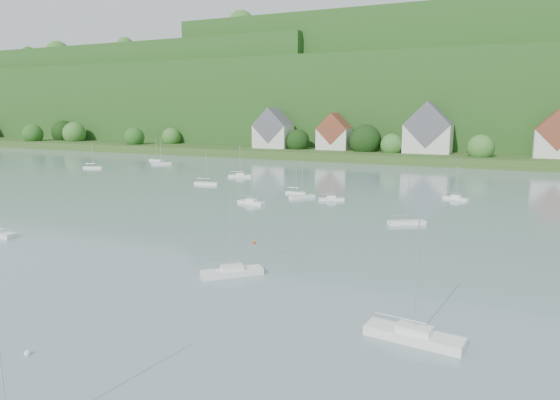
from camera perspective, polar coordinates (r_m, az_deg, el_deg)
name	(u,v)px	position (r m, az deg, el deg)	size (l,w,h in m)	color
far_shore_strip	(418,154)	(199.75, 15.36, 5.06)	(600.00, 60.00, 3.00)	#2D501E
forested_ridge	(444,100)	(266.98, 18.08, 10.73)	(620.00, 181.22, 69.89)	#204516
village_building_0	(273,131)	(203.07, -0.78, 7.76)	(14.00, 10.40, 16.00)	beige
village_building_1	(334,134)	(195.69, 6.17, 7.39)	(12.00, 9.36, 14.00)	beige
village_building_2	(428,132)	(186.61, 16.41, 7.37)	(16.00, 11.44, 18.00)	beige
village_building_3	(557,137)	(183.28, 28.84, 6.22)	(13.00, 10.40, 15.50)	beige
near_sailboat_3	(232,271)	(56.62, -5.46, -8.04)	(6.25, 6.12, 9.23)	white
near_sailboat_4	(414,335)	(42.75, 14.90, -14.53)	(7.95, 3.11, 10.46)	white
mooring_buoy_1	(28,355)	(43.84, -26.66, -15.40)	(0.48, 0.48, 0.48)	white
mooring_buoy_2	(419,346)	(42.18, 15.50, -15.67)	(0.40, 0.40, 0.40)	#CF4205
mooring_buoy_3	(254,243)	(69.59, -2.98, -4.93)	(0.45, 0.45, 0.45)	#CF4205
far_sailboat_cluster	(379,187)	(119.41, 11.13, 1.45)	(190.81, 68.57, 8.76)	white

